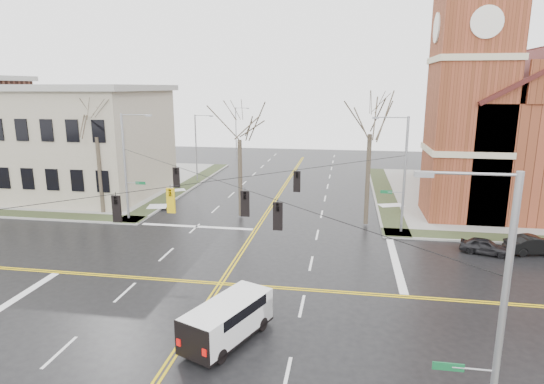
% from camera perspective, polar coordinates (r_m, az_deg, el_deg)
% --- Properties ---
extents(ground, '(120.00, 120.00, 0.00)m').
position_cam_1_polar(ground, '(27.40, -6.47, -11.35)').
color(ground, black).
rests_on(ground, ground).
extents(sidewalks, '(80.00, 80.00, 0.17)m').
position_cam_1_polar(sidewalks, '(27.37, -6.47, -11.20)').
color(sidewalks, gray).
rests_on(sidewalks, ground).
extents(road_markings, '(100.00, 100.00, 0.01)m').
position_cam_1_polar(road_markings, '(27.40, -6.47, -11.34)').
color(road_markings, gold).
rests_on(road_markings, ground).
extents(church, '(24.28, 27.48, 27.50)m').
position_cam_1_polar(church, '(51.95, 29.68, 8.22)').
color(church, brown).
rests_on(church, ground).
extents(civic_building_a, '(18.00, 14.00, 11.00)m').
position_cam_1_polar(civic_building_a, '(53.00, -24.01, 5.67)').
color(civic_building_a, gray).
rests_on(civic_building_a, ground).
extents(signal_pole_ne, '(2.75, 0.22, 9.00)m').
position_cam_1_polar(signal_pole_ne, '(36.27, 16.05, 2.49)').
color(signal_pole_ne, gray).
rests_on(signal_pole_ne, ground).
extents(signal_pole_nw, '(2.75, 0.22, 9.00)m').
position_cam_1_polar(signal_pole_nw, '(40.43, -17.77, 3.42)').
color(signal_pole_nw, gray).
rests_on(signal_pole_nw, ground).
extents(signal_pole_se, '(2.75, 0.22, 9.00)m').
position_cam_1_polar(signal_pole_se, '(14.62, 26.22, -14.05)').
color(signal_pole_se, gray).
rests_on(signal_pole_se, ground).
extents(span_wires, '(23.02, 23.02, 0.03)m').
position_cam_1_polar(span_wires, '(25.48, -6.82, 1.46)').
color(span_wires, black).
rests_on(span_wires, ground).
extents(traffic_signals, '(8.21, 8.26, 1.30)m').
position_cam_1_polar(traffic_signals, '(25.02, -7.20, -0.53)').
color(traffic_signals, black).
rests_on(traffic_signals, ground).
extents(streetlight_north_a, '(2.30, 0.20, 8.00)m').
position_cam_1_polar(streetlight_north_a, '(55.31, -9.37, 5.80)').
color(streetlight_north_a, gray).
rests_on(streetlight_north_a, ground).
extents(streetlight_north_b, '(2.30, 0.20, 8.00)m').
position_cam_1_polar(streetlight_north_b, '(74.41, -4.43, 7.76)').
color(streetlight_north_b, gray).
rests_on(streetlight_north_b, ground).
extents(cargo_van, '(3.60, 5.15, 1.84)m').
position_cam_1_polar(cargo_van, '(21.51, -5.25, -15.30)').
color(cargo_van, white).
rests_on(cargo_van, ground).
extents(parked_car_a, '(3.48, 2.23, 1.10)m').
position_cam_1_polar(parked_car_a, '(34.85, 25.16, -6.17)').
color(parked_car_a, black).
rests_on(parked_car_a, ground).
extents(parked_car_b, '(4.09, 2.17, 1.28)m').
position_cam_1_polar(parked_car_b, '(36.41, 30.10, -5.76)').
color(parked_car_b, black).
rests_on(parked_car_b, ground).
extents(tree_nw_far, '(4.00, 4.00, 10.24)m').
position_cam_1_polar(tree_nw_far, '(42.99, -21.18, 7.04)').
color(tree_nw_far, '#3B3225').
rests_on(tree_nw_far, ground).
extents(tree_nw_near, '(4.00, 4.00, 10.06)m').
position_cam_1_polar(tree_nw_near, '(39.13, -4.10, 7.18)').
color(tree_nw_near, '#3B3225').
rests_on(tree_nw_near, ground).
extents(tree_ne, '(4.00, 4.00, 11.18)m').
position_cam_1_polar(tree_ne, '(37.30, 12.22, 7.86)').
color(tree_ne, '#3B3225').
rests_on(tree_ne, ground).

